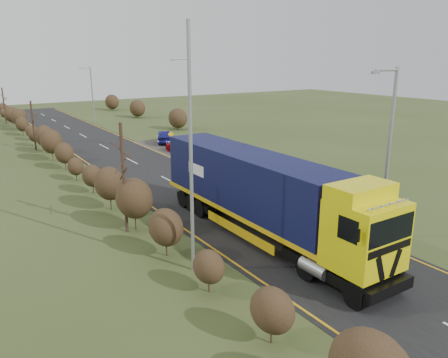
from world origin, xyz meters
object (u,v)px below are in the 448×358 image
lorry (262,192)px  car_red_hatchback (183,145)px  streetlight_near (388,148)px  car_blue_sedan (166,137)px  speed_sign (208,144)px

lorry → car_red_hatchback: (6.53, 21.29, -1.82)m
car_red_hatchback → streetlight_near: streetlight_near is taller
lorry → car_blue_sedan: bearing=74.7°
lorry → streetlight_near: (5.29, -3.40, 2.30)m
car_red_hatchback → car_blue_sedan: 5.76m
car_red_hatchback → streetlight_near: 25.07m
streetlight_near → car_red_hatchback: bearing=87.1°
car_red_hatchback → speed_sign: (-0.13, -5.03, 0.95)m
lorry → streetlight_near: streetlight_near is taller
car_red_hatchback → speed_sign: 5.12m
car_red_hatchback → streetlight_near: size_ratio=0.50×
lorry → speed_sign: lorry is taller
car_blue_sedan → streetlight_near: streetlight_near is taller
lorry → car_blue_sedan: size_ratio=3.89×
lorry → streetlight_near: size_ratio=1.84×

